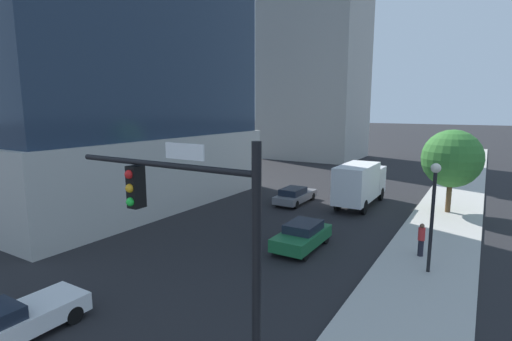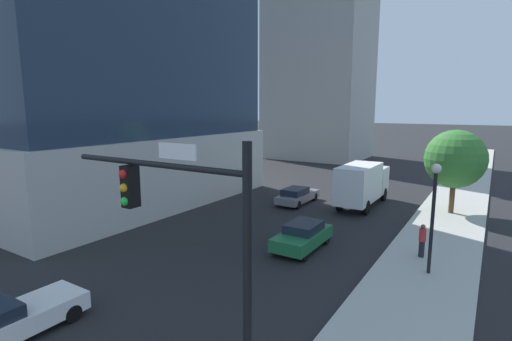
{
  "view_description": "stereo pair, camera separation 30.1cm",
  "coord_description": "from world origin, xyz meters",
  "px_view_note": "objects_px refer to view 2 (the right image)",
  "views": [
    {
      "loc": [
        10.7,
        -2.25,
        7.68
      ],
      "look_at": [
        0.76,
        14.1,
        4.54
      ],
      "focal_mm": 26.75,
      "sensor_mm": 36.0,
      "label": 1
    },
    {
      "loc": [
        10.96,
        -2.09,
        7.68
      ],
      "look_at": [
        0.76,
        14.1,
        4.54
      ],
      "focal_mm": 26.75,
      "sensor_mm": 36.0,
      "label": 2
    }
  ],
  "objects_px": {
    "car_green": "(303,236)",
    "box_truck": "(362,183)",
    "car_white": "(12,319)",
    "construction_building": "(321,31)",
    "pedestrian_red_shirt": "(422,240)",
    "street_lamp": "(434,201)",
    "car_gray": "(297,195)",
    "street_tree": "(455,159)",
    "traffic_light_pole": "(190,237)"
  },
  "relations": [
    {
      "from": "construction_building",
      "to": "car_green",
      "type": "height_order",
      "value": "construction_building"
    },
    {
      "from": "car_white",
      "to": "box_truck",
      "type": "distance_m",
      "value": 24.04
    },
    {
      "from": "street_lamp",
      "to": "pedestrian_red_shirt",
      "type": "distance_m",
      "value": 3.21
    },
    {
      "from": "box_truck",
      "to": "car_gray",
      "type": "bearing_deg",
      "value": -158.25
    },
    {
      "from": "box_truck",
      "to": "street_tree",
      "type": "bearing_deg",
      "value": 10.21
    },
    {
      "from": "traffic_light_pole",
      "to": "street_tree",
      "type": "height_order",
      "value": "traffic_light_pole"
    },
    {
      "from": "construction_building",
      "to": "car_white",
      "type": "relative_size",
      "value": 10.04
    },
    {
      "from": "car_green",
      "to": "pedestrian_red_shirt",
      "type": "bearing_deg",
      "value": 17.62
    },
    {
      "from": "street_tree",
      "to": "car_white",
      "type": "height_order",
      "value": "street_tree"
    },
    {
      "from": "box_truck",
      "to": "street_lamp",
      "type": "bearing_deg",
      "value": -59.39
    },
    {
      "from": "car_green",
      "to": "car_gray",
      "type": "distance_m",
      "value": 10.11
    },
    {
      "from": "construction_building",
      "to": "car_white",
      "type": "bearing_deg",
      "value": -78.24
    },
    {
      "from": "construction_building",
      "to": "street_tree",
      "type": "height_order",
      "value": "construction_building"
    },
    {
      "from": "pedestrian_red_shirt",
      "to": "street_lamp",
      "type": "bearing_deg",
      "value": -71.97
    },
    {
      "from": "pedestrian_red_shirt",
      "to": "street_tree",
      "type": "bearing_deg",
      "value": 87.71
    },
    {
      "from": "traffic_light_pole",
      "to": "car_gray",
      "type": "xyz_separation_m",
      "value": [
        -7.61,
        21.13,
        -4.14
      ]
    },
    {
      "from": "street_tree",
      "to": "car_white",
      "type": "distance_m",
      "value": 27.19
    },
    {
      "from": "construction_building",
      "to": "traffic_light_pole",
      "type": "bearing_deg",
      "value": -70.01
    },
    {
      "from": "street_lamp",
      "to": "pedestrian_red_shirt",
      "type": "bearing_deg",
      "value": 108.03
    },
    {
      "from": "car_white",
      "to": "street_tree",
      "type": "bearing_deg",
      "value": 66.1
    },
    {
      "from": "car_white",
      "to": "box_truck",
      "type": "bearing_deg",
      "value": 78.68
    },
    {
      "from": "car_green",
      "to": "box_truck",
      "type": "bearing_deg",
      "value": 90.0
    },
    {
      "from": "traffic_light_pole",
      "to": "street_tree",
      "type": "bearing_deg",
      "value": 82.17
    },
    {
      "from": "car_gray",
      "to": "box_truck",
      "type": "relative_size",
      "value": 0.64
    },
    {
      "from": "street_lamp",
      "to": "car_gray",
      "type": "bearing_deg",
      "value": 141.12
    },
    {
      "from": "construction_building",
      "to": "car_gray",
      "type": "height_order",
      "value": "construction_building"
    },
    {
      "from": "car_white",
      "to": "pedestrian_red_shirt",
      "type": "height_order",
      "value": "pedestrian_red_shirt"
    },
    {
      "from": "car_green",
      "to": "construction_building",
      "type": "bearing_deg",
      "value": 112.03
    },
    {
      "from": "car_green",
      "to": "car_gray",
      "type": "bearing_deg",
      "value": 117.79
    },
    {
      "from": "street_tree",
      "to": "car_green",
      "type": "height_order",
      "value": "street_tree"
    },
    {
      "from": "car_gray",
      "to": "street_tree",
      "type": "bearing_deg",
      "value": 15.35
    },
    {
      "from": "construction_building",
      "to": "street_tree",
      "type": "bearing_deg",
      "value": -50.06
    },
    {
      "from": "traffic_light_pole",
      "to": "box_truck",
      "type": "xyz_separation_m",
      "value": [
        -2.9,
        23.01,
        -2.91
      ]
    },
    {
      "from": "street_tree",
      "to": "box_truck",
      "type": "distance_m",
      "value": 6.68
    },
    {
      "from": "construction_building",
      "to": "box_truck",
      "type": "height_order",
      "value": "construction_building"
    },
    {
      "from": "car_white",
      "to": "box_truck",
      "type": "xyz_separation_m",
      "value": [
        4.71,
        23.55,
        1.22
      ]
    },
    {
      "from": "construction_building",
      "to": "pedestrian_red_shirt",
      "type": "xyz_separation_m",
      "value": [
        20.97,
        -35.62,
        -18.04
      ]
    },
    {
      "from": "traffic_light_pole",
      "to": "street_tree",
      "type": "xyz_separation_m",
      "value": [
        3.32,
        24.13,
        -0.73
      ]
    },
    {
      "from": "car_white",
      "to": "box_truck",
      "type": "height_order",
      "value": "box_truck"
    },
    {
      "from": "traffic_light_pole",
      "to": "box_truck",
      "type": "height_order",
      "value": "traffic_light_pole"
    },
    {
      "from": "car_green",
      "to": "car_gray",
      "type": "relative_size",
      "value": 0.89
    },
    {
      "from": "car_white",
      "to": "pedestrian_red_shirt",
      "type": "relative_size",
      "value": 2.49
    },
    {
      "from": "construction_building",
      "to": "car_gray",
      "type": "xyz_separation_m",
      "value": [
        10.45,
        -28.53,
        -18.4
      ]
    },
    {
      "from": "construction_building",
      "to": "pedestrian_red_shirt",
      "type": "bearing_deg",
      "value": -59.51
    },
    {
      "from": "traffic_light_pole",
      "to": "pedestrian_red_shirt",
      "type": "relative_size",
      "value": 4.0
    },
    {
      "from": "car_gray",
      "to": "pedestrian_red_shirt",
      "type": "bearing_deg",
      "value": -33.99
    },
    {
      "from": "construction_building",
      "to": "box_truck",
      "type": "distance_m",
      "value": 35.14
    },
    {
      "from": "car_gray",
      "to": "box_truck",
      "type": "xyz_separation_m",
      "value": [
        4.71,
        1.88,
        1.24
      ]
    },
    {
      "from": "street_tree",
      "to": "street_lamp",
      "type": "bearing_deg",
      "value": -89.0
    },
    {
      "from": "street_lamp",
      "to": "box_truck",
      "type": "xyz_separation_m",
      "value": [
        -6.43,
        10.86,
        -1.64
      ]
    }
  ]
}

